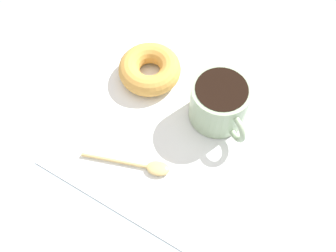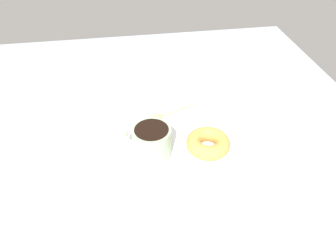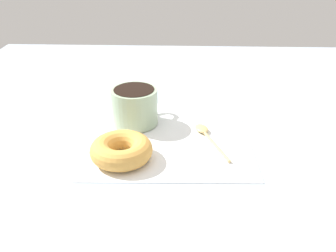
% 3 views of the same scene
% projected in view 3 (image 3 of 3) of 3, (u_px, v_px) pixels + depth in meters
% --- Properties ---
extents(ground_plane, '(1.20, 1.20, 0.02)m').
position_uv_depth(ground_plane, '(179.00, 134.00, 0.75)').
color(ground_plane, '#99A8B7').
extents(napkin, '(0.31, 0.31, 0.00)m').
position_uv_depth(napkin, '(168.00, 136.00, 0.72)').
color(napkin, white).
rests_on(napkin, ground_plane).
extents(coffee_cup, '(0.09, 0.11, 0.07)m').
position_uv_depth(coffee_cup, '(134.00, 105.00, 0.75)').
color(coffee_cup, '#9EB793').
rests_on(coffee_cup, napkin).
extents(donut, '(0.11, 0.11, 0.04)m').
position_uv_depth(donut, '(120.00, 150.00, 0.63)').
color(donut, gold).
rests_on(donut, napkin).
extents(spoon, '(0.06, 0.14, 0.01)m').
position_uv_depth(spoon, '(205.00, 133.00, 0.71)').
color(spoon, '#D8B772').
rests_on(spoon, napkin).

